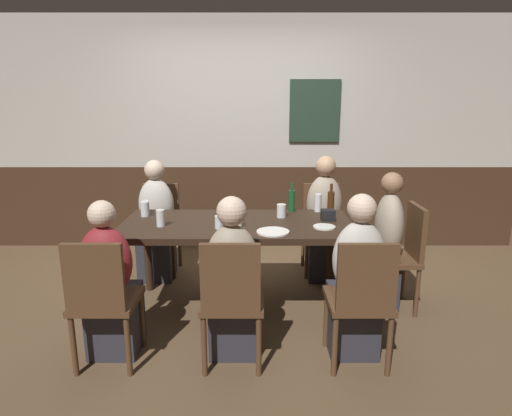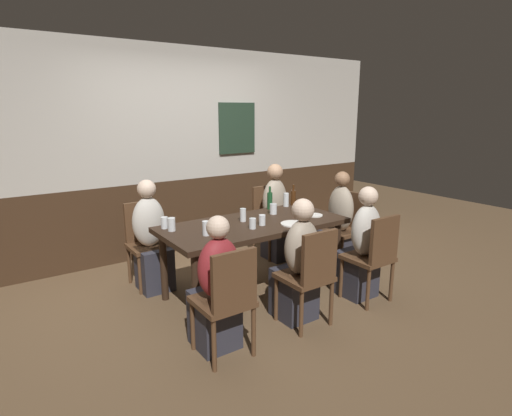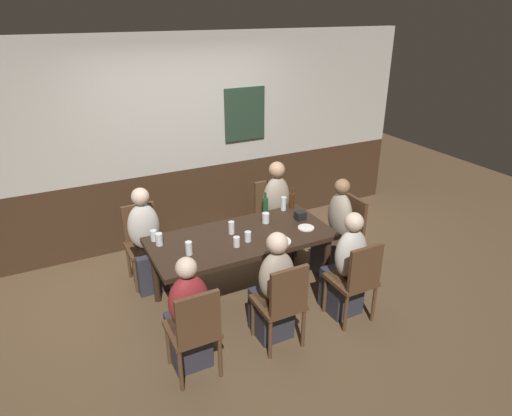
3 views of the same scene
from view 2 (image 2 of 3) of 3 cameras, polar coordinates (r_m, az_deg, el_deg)
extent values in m
plane|color=brown|center=(4.34, -0.30, -11.47)|extent=(12.00, 12.00, 0.00)
cube|color=#3D2819|center=(5.55, -9.95, -0.85)|extent=(6.40, 0.10, 0.95)
cube|color=#B7B2A8|center=(5.38, -10.53, 12.68)|extent=(6.40, 0.10, 1.65)
cube|color=#233828|center=(5.71, -2.64, 11.00)|extent=(0.56, 0.03, 0.68)
cube|color=black|center=(4.09, -0.31, -2.37)|extent=(1.85, 0.86, 0.05)
cylinder|color=black|center=(3.55, -8.30, -11.49)|extent=(0.07, 0.07, 0.69)
cylinder|color=black|center=(4.46, 11.12, -6.26)|extent=(0.07, 0.07, 0.69)
cylinder|color=black|center=(4.14, -12.67, -7.93)|extent=(0.07, 0.07, 0.69)
cylinder|color=black|center=(4.95, 5.33, -4.07)|extent=(0.07, 0.07, 0.69)
cube|color=#513521|center=(4.16, 15.21, -6.71)|extent=(0.40, 0.40, 0.04)
cube|color=#513521|center=(3.98, 17.39, -4.22)|extent=(0.36, 0.04, 0.43)
cylinder|color=#513521|center=(4.23, 11.73, -9.46)|extent=(0.04, 0.04, 0.41)
cylinder|color=#513521|center=(4.47, 14.79, -8.36)|extent=(0.04, 0.04, 0.41)
cylinder|color=#513521|center=(4.02, 15.28, -10.90)|extent=(0.04, 0.04, 0.41)
cylinder|color=#513521|center=(4.27, 18.28, -9.64)|extent=(0.04, 0.04, 0.41)
cube|color=#513521|center=(5.23, 2.31, -2.06)|extent=(0.40, 0.40, 0.04)
cube|color=#513521|center=(5.31, 1.17, 0.81)|extent=(0.36, 0.04, 0.43)
cylinder|color=#513521|center=(5.27, 4.88, -4.54)|extent=(0.04, 0.04, 0.41)
cylinder|color=#513521|center=(5.07, 1.90, -5.24)|extent=(0.04, 0.04, 0.41)
cylinder|color=#513521|center=(5.52, 2.64, -3.65)|extent=(0.04, 0.04, 0.41)
cylinder|color=#513521|center=(5.33, -0.28, -4.27)|extent=(0.04, 0.04, 0.41)
cube|color=#513521|center=(3.18, -4.71, -12.79)|extent=(0.40, 0.40, 0.04)
cube|color=#513521|center=(2.94, -3.02, -10.00)|extent=(0.36, 0.04, 0.43)
cylinder|color=#513521|center=(3.35, -8.76, -15.80)|extent=(0.04, 0.04, 0.41)
cylinder|color=#513521|center=(3.49, -3.58, -14.38)|extent=(0.04, 0.04, 0.41)
cylinder|color=#513521|center=(3.09, -5.84, -18.47)|extent=(0.04, 0.04, 0.41)
cylinder|color=#513521|center=(3.24, -0.34, -16.74)|extent=(0.04, 0.04, 0.41)
cube|color=#513521|center=(4.49, -14.64, -5.19)|extent=(0.40, 0.40, 0.04)
cube|color=#513521|center=(4.58, -15.59, -1.78)|extent=(0.36, 0.04, 0.43)
cylinder|color=#513521|center=(4.47, -11.64, -8.16)|extent=(0.04, 0.04, 0.41)
cylinder|color=#513521|center=(4.36, -15.79, -8.97)|extent=(0.04, 0.04, 0.41)
cylinder|color=#513521|center=(4.77, -13.26, -6.85)|extent=(0.04, 0.04, 0.41)
cylinder|color=#513521|center=(4.67, -17.17, -7.56)|extent=(0.04, 0.04, 0.41)
cube|color=#513521|center=(3.61, 6.69, -9.48)|extent=(0.40, 0.40, 0.04)
cube|color=#513521|center=(3.40, 8.80, -6.78)|extent=(0.36, 0.04, 0.43)
cylinder|color=#513521|center=(3.73, 2.81, -12.45)|extent=(0.04, 0.04, 0.41)
cylinder|color=#513521|center=(3.92, 6.84, -11.14)|extent=(0.04, 0.04, 0.41)
cylinder|color=#513521|center=(3.49, 6.30, -14.41)|extent=(0.04, 0.04, 0.41)
cylinder|color=#513521|center=(3.70, 10.40, -12.86)|extent=(0.04, 0.04, 0.41)
cube|color=#513521|center=(4.97, 11.85, -3.20)|extent=(0.40, 0.40, 0.04)
cube|color=#513521|center=(5.04, 13.40, -0.28)|extent=(0.04, 0.36, 0.43)
cylinder|color=#513521|center=(4.81, 11.78, -6.58)|extent=(0.04, 0.04, 0.41)
cylinder|color=#513521|center=(5.03, 8.98, -5.53)|extent=(0.04, 0.04, 0.41)
cylinder|color=#513521|center=(5.05, 14.47, -5.75)|extent=(0.04, 0.04, 0.41)
cylinder|color=#513521|center=(5.26, 11.68, -4.80)|extent=(0.04, 0.04, 0.41)
cube|color=#2D2D38|center=(4.31, 13.72, -8.81)|extent=(0.32, 0.34, 0.45)
ellipsoid|color=beige|center=(4.10, 15.02, -2.99)|extent=(0.34, 0.22, 0.51)
sphere|color=beige|center=(4.02, 15.32, 1.60)|extent=(0.18, 0.18, 0.18)
cube|color=#2D2D38|center=(5.19, 3.15, -4.56)|extent=(0.32, 0.34, 0.45)
ellipsoid|color=tan|center=(5.13, 2.61, 1.02)|extent=(0.34, 0.22, 0.55)
sphere|color=tan|center=(5.06, 2.65, 5.05)|extent=(0.20, 0.20, 0.20)
cube|color=#2D2D38|center=(3.38, -5.78, -15.07)|extent=(0.32, 0.34, 0.45)
ellipsoid|color=maroon|center=(3.11, -5.18, -8.27)|extent=(0.34, 0.22, 0.47)
sphere|color=beige|center=(3.01, -5.30, -2.69)|extent=(0.17, 0.17, 0.17)
cube|color=#2D2D38|center=(4.44, -13.89, -8.16)|extent=(0.32, 0.34, 0.45)
ellipsoid|color=beige|center=(4.37, -14.67, -1.85)|extent=(0.34, 0.22, 0.52)
sphere|color=beige|center=(4.29, -14.95, 2.58)|extent=(0.19, 0.19, 0.19)
cube|color=#2D2D38|center=(3.79, 5.28, -11.72)|extent=(0.32, 0.34, 0.45)
ellipsoid|color=tan|center=(3.55, 6.38, -5.40)|extent=(0.34, 0.22, 0.48)
sphere|color=beige|center=(3.46, 6.52, -0.26)|extent=(0.19, 0.19, 0.19)
cube|color=#2D2D38|center=(4.94, 10.69, -5.73)|extent=(0.34, 0.32, 0.45)
ellipsoid|color=tan|center=(4.87, 11.69, -0.04)|extent=(0.22, 0.34, 0.53)
sphere|color=#936B4C|center=(4.80, 11.89, 3.96)|extent=(0.17, 0.17, 0.17)
cylinder|color=silver|center=(3.69, -6.95, -2.80)|extent=(0.07, 0.07, 0.13)
cylinder|color=#C6842D|center=(3.70, -6.93, -3.41)|extent=(0.06, 0.06, 0.05)
cylinder|color=silver|center=(3.87, -11.64, -2.24)|extent=(0.07, 0.07, 0.12)
cylinder|color=#331E14|center=(3.88, -11.62, -2.60)|extent=(0.06, 0.06, 0.07)
cylinder|color=silver|center=(4.41, 2.42, -0.13)|extent=(0.08, 0.08, 0.11)
cylinder|color=#B26623|center=(4.41, 2.42, -0.47)|extent=(0.07, 0.07, 0.06)
cylinder|color=silver|center=(3.87, -0.49, -2.16)|extent=(0.07, 0.07, 0.10)
cylinder|color=silver|center=(3.87, -0.49, -2.50)|extent=(0.06, 0.06, 0.05)
cylinder|color=silver|center=(3.98, 0.86, -1.68)|extent=(0.06, 0.06, 0.10)
cylinder|color=#B26623|center=(3.99, 0.86, -1.89)|extent=(0.06, 0.06, 0.07)
cylinder|color=silver|center=(3.97, -12.59, -2.01)|extent=(0.07, 0.07, 0.11)
cylinder|color=#331E14|center=(3.97, -12.57, -2.29)|extent=(0.06, 0.06, 0.07)
cylinder|color=silver|center=(4.75, 4.20, 1.15)|extent=(0.06, 0.06, 0.16)
cylinder|color=gold|center=(4.76, 4.19, 0.74)|extent=(0.05, 0.05, 0.09)
cylinder|color=silver|center=(4.12, -1.82, -0.97)|extent=(0.06, 0.06, 0.13)
cylinder|color=#B26623|center=(4.12, -1.81, -1.23)|extent=(0.05, 0.05, 0.09)
cylinder|color=#194723|center=(4.62, 1.92, 0.99)|extent=(0.06, 0.06, 0.19)
cylinder|color=#194723|center=(4.59, 1.93, 2.57)|extent=(0.03, 0.03, 0.07)
cylinder|color=#42230F|center=(4.83, 5.18, 1.44)|extent=(0.06, 0.06, 0.18)
cylinder|color=#42230F|center=(4.81, 5.21, 2.87)|extent=(0.03, 0.03, 0.07)
cylinder|color=white|center=(4.04, 5.17, -2.20)|extent=(0.24, 0.24, 0.01)
cylinder|color=white|center=(4.39, 8.12, -1.00)|extent=(0.17, 0.17, 0.01)
cube|color=black|center=(4.57, 6.92, 0.13)|extent=(0.11, 0.09, 0.09)
camera|label=1|loc=(2.38, 57.80, 3.54)|focal=30.43mm
camera|label=3|loc=(1.22, 112.03, 54.08)|focal=31.58mm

